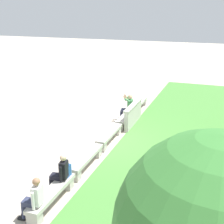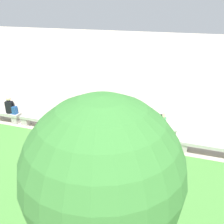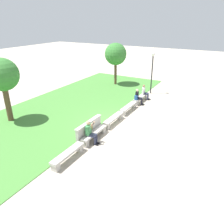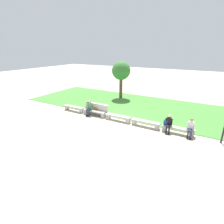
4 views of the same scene
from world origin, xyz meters
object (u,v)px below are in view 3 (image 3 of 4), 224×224
Objects in this scene: bench_main at (68,155)px; tree_behind_wall at (116,54)px; person_photographer at (90,131)px; person_distant at (138,96)px; tree_left_background at (2,76)px; bench_mid at (114,119)px; backpack at (136,98)px; bench_near at (94,134)px; bench_far at (129,107)px; lamp_post at (152,67)px; bench_end at (140,98)px; person_companion at (145,92)px.

tree_behind_wall reaches higher than bench_main.
tree_behind_wall reaches higher than person_photographer.
person_distant is 6.49m from tree_behind_wall.
bench_mid is at bearing -64.71° from tree_left_background.
backpack reaches higher than bench_main.
bench_far is at bearing 0.00° from bench_near.
bench_main is 11.92m from lamp_post.
bench_end is at bearing 0.00° from bench_far.
person_distant is (6.24, -0.07, 0.37)m from bench_near.
tree_left_background reaches higher than bench_far.
lamp_post reaches higher than bench_end.
bench_near and bench_end have the same top height.
bench_mid is 0.51× the size of tree_behind_wall.
tree_left_background is (-6.90, 6.32, 2.39)m from person_distant.
bench_mid is at bearing -152.59° from tree_behind_wall.
person_companion is (8.09, 0.01, -0.06)m from person_photographer.
bench_main is 1.00× the size of bench_mid.
bench_main is at bearing -179.84° from lamp_post.
bench_mid is 0.58× the size of lamp_post.
person_companion is 0.30× the size of tree_left_background.
person_companion is at bearing 0.08° from person_photographer.
person_photographer is 0.36× the size of lamp_post.
bench_near is 0.51× the size of tree_behind_wall.
person_photographer reaches higher than bench_end.
person_photographer reaches higher than bench_near.
person_photographer is at bearing -88.15° from tree_left_background.
tree_behind_wall is at bearing 18.37° from bench_main.
person_companion reaches higher than bench_end.
tree_left_background is (1.63, 6.26, 2.76)m from bench_main.
bench_mid is 7.45m from lamp_post.
bench_far is 1.69× the size of person_distant.
backpack is at bearing -43.02° from tree_left_background.
bench_mid is 1.69× the size of person_distant.
bench_end is 1.69× the size of person_distant.
tree_left_background is at bearing 96.05° from bench_near.
bench_main is 2.29m from bench_near.
bench_mid is 5.35m from person_companion.
person_distant is (3.94, -0.07, 0.37)m from bench_mid.
bench_far is at bearing 0.00° from bench_mid.
bench_mid is 7.45m from tree_left_background.
bench_end is 0.91m from backpack.
person_photographer is at bearing -179.23° from backpack.
bench_mid is 2.79m from person_photographer.
lamp_post is (11.73, 0.03, 2.10)m from bench_main.
bench_end is 10.19m from tree_left_background.
person_distant reaches higher than bench_main.
person_companion is (9.92, -0.07, 0.37)m from bench_main.
tree_left_background is (-7.55, 6.26, 2.76)m from bench_end.
bench_end is 0.51× the size of tree_left_background.
bench_near is 1.00× the size of bench_end.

